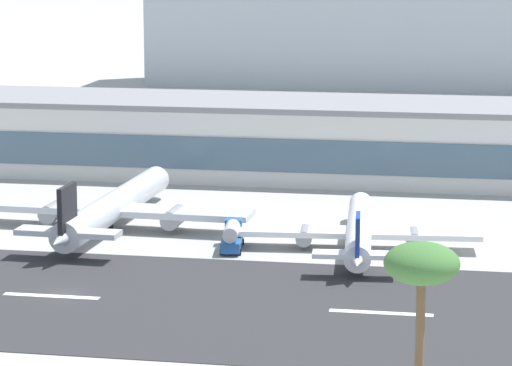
% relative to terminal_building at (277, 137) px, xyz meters
% --- Properties ---
extents(ground_plane, '(1400.00, 1400.00, 0.00)m').
position_rel_terminal_building_xyz_m(ground_plane, '(-12.95, -81.62, -6.86)').
color(ground_plane, '#A8A8A3').
extents(runway_strip, '(800.00, 41.63, 0.08)m').
position_rel_terminal_building_xyz_m(runway_strip, '(-12.95, -82.93, -6.82)').
color(runway_strip, '#2D2D30').
rests_on(runway_strip, ground_plane).
extents(runway_centreline_dash_4, '(12.00, 1.20, 0.01)m').
position_rel_terminal_building_xyz_m(runway_centreline_dash_4, '(-14.19, -82.93, -6.78)').
color(runway_centreline_dash_4, white).
rests_on(runway_centreline_dash_4, runway_strip).
extents(runway_centreline_dash_5, '(12.00, 1.20, 0.01)m').
position_rel_terminal_building_xyz_m(runway_centreline_dash_5, '(25.56, -82.93, -6.78)').
color(runway_centreline_dash_5, white).
rests_on(runway_centreline_dash_5, runway_strip).
extents(terminal_building, '(204.27, 25.06, 13.71)m').
position_rel_terminal_building_xyz_m(terminal_building, '(0.00, 0.00, 0.00)').
color(terminal_building, silver).
rests_on(terminal_building, ground_plane).
extents(distant_hotel_block, '(135.76, 27.03, 43.63)m').
position_rel_terminal_building_xyz_m(distant_hotel_block, '(8.94, 141.40, 14.96)').
color(distant_hotel_block, '#A8B2BC').
rests_on(distant_hotel_block, ground_plane).
extents(airliner_black_tail_gate_0, '(42.03, 48.60, 10.14)m').
position_rel_terminal_building_xyz_m(airliner_black_tail_gate_0, '(-17.06, -47.67, -3.63)').
color(airliner_black_tail_gate_0, silver).
rests_on(airliner_black_tail_gate_0, ground_plane).
extents(airliner_navy_tail_gate_1, '(33.94, 39.39, 8.22)m').
position_rel_terminal_building_xyz_m(airliner_navy_tail_gate_1, '(20.16, -53.63, -4.24)').
color(airliner_navy_tail_gate_1, white).
rests_on(airliner_navy_tail_gate_1, ground_plane).
extents(service_fuel_truck_0, '(3.68, 8.75, 3.95)m').
position_rel_terminal_building_xyz_m(service_fuel_truck_0, '(2.84, -56.36, -4.83)').
color(service_fuel_truck_0, '#23569E').
rests_on(service_fuel_truck_0, ground_plane).
extents(palm_tree_1, '(6.45, 6.45, 17.54)m').
position_rel_terminal_building_xyz_m(palm_tree_1, '(31.60, -119.76, 8.41)').
color(palm_tree_1, brown).
rests_on(palm_tree_1, ground_plane).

